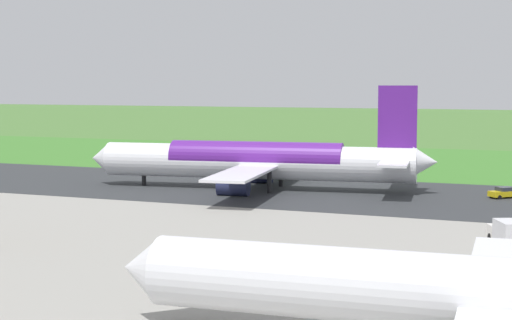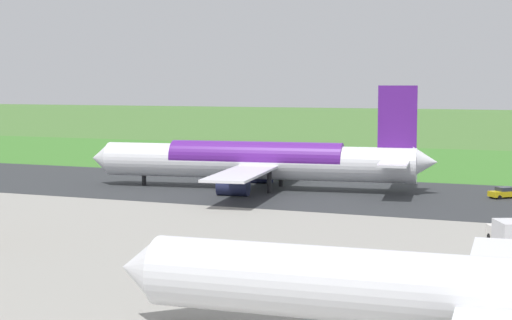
% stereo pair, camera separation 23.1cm
% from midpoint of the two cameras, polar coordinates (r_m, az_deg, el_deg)
% --- Properties ---
extents(ground_plane, '(800.00, 800.00, 0.00)m').
position_cam_midpoint_polar(ground_plane, '(122.98, -1.55, -2.03)').
color(ground_plane, '#477233').
extents(runway_asphalt, '(600.00, 35.61, 0.06)m').
position_cam_midpoint_polar(runway_asphalt, '(122.97, -1.55, -2.02)').
color(runway_asphalt, '#2D3033').
rests_on(runway_asphalt, ground).
extents(grass_verge_foreground, '(600.00, 80.00, 0.04)m').
position_cam_midpoint_polar(grass_verge_foreground, '(166.85, 4.82, -0.06)').
color(grass_verge_foreground, '#3C782B').
rests_on(grass_verge_foreground, ground).
extents(airliner_main, '(54.09, 44.41, 15.88)m').
position_cam_midpoint_polar(airliner_main, '(121.08, 0.12, -0.07)').
color(airliner_main, white).
rests_on(airliner_main, ground).
extents(airliner_parked_near, '(47.83, 39.13, 13.96)m').
position_cam_midpoint_polar(airliner_parked_near, '(49.14, 16.68, -9.19)').
color(airliner_parked_near, white).
rests_on(airliner_parked_near, ground).
extents(service_truck_baggage, '(4.42, 6.21, 2.65)m').
position_cam_midpoint_polar(service_truck_baggage, '(83.03, 17.45, -4.95)').
color(service_truck_baggage, silver).
rests_on(service_truck_baggage, ground).
extents(service_car_followme, '(4.28, 4.20, 1.62)m').
position_cam_midpoint_polar(service_car_followme, '(117.29, 17.24, -2.23)').
color(service_car_followme, gold).
rests_on(service_car_followme, ground).
extents(no_stopping_sign, '(0.60, 0.10, 2.62)m').
position_cam_midpoint_polar(no_stopping_sign, '(161.01, 10.02, 0.22)').
color(no_stopping_sign, slate).
rests_on(no_stopping_sign, ground).
extents(traffic_cone_orange, '(0.40, 0.40, 0.55)m').
position_cam_midpoint_polar(traffic_cone_orange, '(160.84, 8.57, -0.22)').
color(traffic_cone_orange, orange).
rests_on(traffic_cone_orange, ground).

